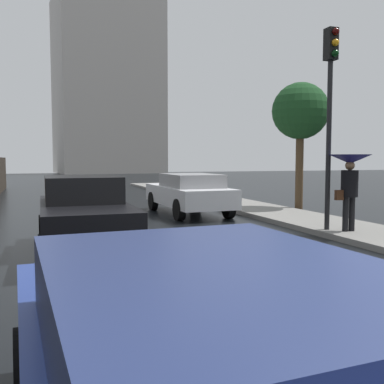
{
  "coord_description": "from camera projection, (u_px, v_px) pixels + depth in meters",
  "views": [
    {
      "loc": [
        -2.41,
        -1.31,
        1.86
      ],
      "look_at": [
        0.9,
        8.04,
        1.13
      ],
      "focal_mm": 41.53,
      "sensor_mm": 36.0,
      "label": 1
    }
  ],
  "objects": [
    {
      "name": "pedestrian_with_umbrella_near",
      "position": [
        350.0,
        171.0,
        10.54
      ],
      "size": [
        0.99,
        0.99,
        1.83
      ],
      "rotation": [
        0.0,
        0.0,
        3.11
      ],
      "color": "black",
      "rests_on": "sidewalk_strip"
    },
    {
      "name": "car_white_mid_road",
      "position": [
        189.0,
        192.0,
        14.97
      ],
      "size": [
        1.91,
        4.54,
        1.37
      ],
      "rotation": [
        0.0,
        0.0,
        0.01
      ],
      "color": "silver",
      "rests_on": "ground"
    },
    {
      "name": "car_black_far_ahead",
      "position": [
        84.0,
        214.0,
        8.83
      ],
      "size": [
        1.76,
        4.08,
        1.52
      ],
      "rotation": [
        0.0,
        0.0,
        3.13
      ],
      "color": "black",
      "rests_on": "ground"
    },
    {
      "name": "traffic_light",
      "position": [
        330.0,
        93.0,
        10.62
      ],
      "size": [
        0.26,
        0.39,
        4.83
      ],
      "color": "black",
      "rests_on": "sidewalk_strip"
    },
    {
      "name": "street_tree_near",
      "position": [
        300.0,
        113.0,
        15.69
      ],
      "size": [
        2.0,
        2.0,
        4.57
      ],
      "color": "#4C3823",
      "rests_on": "ground"
    },
    {
      "name": "distant_tower",
      "position": [
        107.0,
        84.0,
        59.81
      ],
      "size": [
        14.14,
        11.87,
        29.25
      ],
      "color": "#9E9993",
      "rests_on": "ground"
    }
  ]
}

